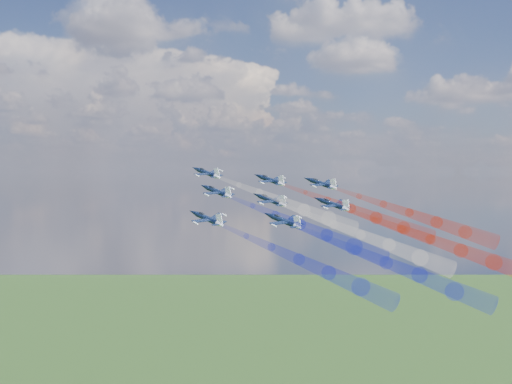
{
  "coord_description": "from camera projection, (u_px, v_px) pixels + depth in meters",
  "views": [
    {
      "loc": [
        22.14,
        -189.04,
        170.16
      ],
      "look_at": [
        23.36,
        -22.21,
        164.62
      ],
      "focal_mm": 42.41,
      "sensor_mm": 36.0,
      "label": 1
    }
  ],
  "objects": [
    {
      "name": "trail_rear_left",
      "position": [
        386.0,
        262.0,
        128.73
      ],
      "size": [
        37.2,
        34.3,
        16.58
      ],
      "primitive_type": null,
      "rotation": [
        0.26,
        -0.16,
        0.8
      ],
      "color": "#1722CB"
    },
    {
      "name": "jet_rear_right",
      "position": [
        333.0,
        204.0,
        162.75
      ],
      "size": [
        15.93,
        15.86,
        7.86
      ],
      "primitive_type": null,
      "rotation": [
        0.26,
        -0.16,
        0.8
      ],
      "color": "black"
    },
    {
      "name": "jet_outer_left",
      "position": [
        207.0,
        219.0,
        147.34
      ],
      "size": [
        15.93,
        15.86,
        7.86
      ],
      "primitive_type": null,
      "rotation": [
        0.26,
        -0.16,
        0.8
      ],
      "color": "black"
    },
    {
      "name": "trail_inner_left",
      "position": [
        300.0,
        225.0,
        144.63
      ],
      "size": [
        37.2,
        34.3,
        16.58
      ],
      "primitive_type": null,
      "rotation": [
        0.26,
        -0.16,
        0.8
      ],
      "color": "#1722CB"
    },
    {
      "name": "trail_inner_right",
      "position": [
        351.0,
        209.0,
        160.41
      ],
      "size": [
        37.2,
        34.3,
        16.58
      ],
      "primitive_type": null,
      "rotation": [
        0.26,
        -0.16,
        0.8
      ],
      "color": "red"
    },
    {
      "name": "trail_outer_left",
      "position": [
        299.0,
        260.0,
        129.16
      ],
      "size": [
        37.2,
        34.3,
        16.58
      ],
      "primitive_type": null,
      "rotation": [
        0.26,
        -0.16,
        0.8
      ],
      "color": "#1722CB"
    },
    {
      "name": "jet_center_third",
      "position": [
        270.0,
        200.0,
        162.13
      ],
      "size": [
        15.93,
        15.86,
        7.86
      ],
      "primitive_type": null,
      "rotation": [
        0.26,
        -0.16,
        0.8
      ],
      "color": "black"
    },
    {
      "name": "jet_rear_left",
      "position": [
        284.0,
        221.0,
        146.91
      ],
      "size": [
        15.93,
        15.86,
        7.86
      ],
      "primitive_type": null,
      "rotation": [
        0.26,
        -0.16,
        0.8
      ],
      "color": "black"
    },
    {
      "name": "jet_inner_right",
      "position": [
        270.0,
        180.0,
        178.58
      ],
      "size": [
        15.93,
        15.86,
        7.86
      ],
      "primitive_type": null,
      "rotation": [
        0.26,
        -0.16,
        0.8
      ],
      "color": "black"
    },
    {
      "name": "trail_lead",
      "position": [
        281.0,
        201.0,
        160.49
      ],
      "size": [
        37.2,
        34.3,
        16.58
      ],
      "primitive_type": null,
      "rotation": [
        0.26,
        -0.16,
        0.8
      ],
      "color": "white"
    },
    {
      "name": "jet_lead",
      "position": [
        207.0,
        173.0,
        178.66
      ],
      "size": [
        15.93,
        15.86,
        7.86
      ],
      "primitive_type": null,
      "rotation": [
        0.26,
        -0.16,
        0.8
      ],
      "color": "black"
    },
    {
      "name": "trail_center_third",
      "position": [
        361.0,
        235.0,
        143.96
      ],
      "size": [
        37.2,
        34.3,
        16.58
      ],
      "primitive_type": null,
      "rotation": [
        0.26,
        -0.16,
        0.8
      ],
      "color": "white"
    },
    {
      "name": "jet_inner_left",
      "position": [
        217.0,
        192.0,
        162.8
      ],
      "size": [
        15.93,
        15.86,
        7.86
      ],
      "primitive_type": null,
      "rotation": [
        0.26,
        -0.16,
        0.8
      ],
      "color": "black"
    },
    {
      "name": "trail_rear_right",
      "position": [
        430.0,
        239.0,
        144.57
      ],
      "size": [
        37.2,
        34.3,
        16.58
      ],
      "primitive_type": null,
      "rotation": [
        0.26,
        -0.16,
        0.8
      ],
      "color": "red"
    },
    {
      "name": "jet_outer_right",
      "position": [
        321.0,
        183.0,
        176.7
      ],
      "size": [
        15.93,
        15.86,
        7.86
      ],
      "primitive_type": null,
      "rotation": [
        0.26,
        -0.16,
        0.8
      ],
      "color": "black"
    },
    {
      "name": "trail_outer_right",
      "position": [
        409.0,
        213.0,
        158.53
      ],
      "size": [
        37.2,
        34.3,
        16.58
      ],
      "primitive_type": null,
      "rotation": [
        0.26,
        -0.16,
        0.8
      ],
      "color": "red"
    }
  ]
}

